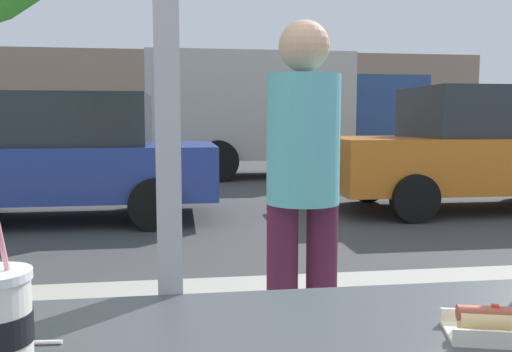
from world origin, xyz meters
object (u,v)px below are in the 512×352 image
at_px(parked_car_blue, 63,156).
at_px(pedestrian, 303,182).
at_px(parked_car_orange, 484,149).
at_px(box_truck, 279,111).

relative_size(parked_car_blue, pedestrian, 2.52).
height_order(parked_car_orange, pedestrian, parked_car_orange).
bearing_deg(box_truck, parked_car_blue, -126.84).
bearing_deg(pedestrian, parked_car_orange, 52.50).
relative_size(parked_car_orange, pedestrian, 2.84).
relative_size(parked_car_blue, box_truck, 0.65).
bearing_deg(parked_car_orange, box_truck, 112.61).
bearing_deg(parked_car_orange, pedestrian, -127.50).
xyz_separation_m(parked_car_orange, box_truck, (-2.17, 5.20, 0.65)).
height_order(parked_car_blue, pedestrian, pedestrian).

